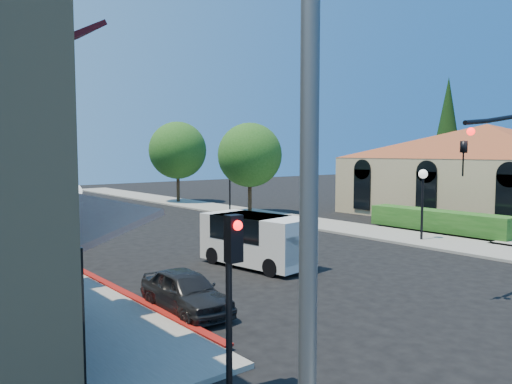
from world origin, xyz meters
TOP-DOWN VIEW (x-y plane):
  - ground at (0.00, 0.00)m, footprint 120.00×120.00m
  - sidewalk_right at (8.75, 27.00)m, footprint 3.50×50.00m
  - curb_red_strip at (-6.90, 8.00)m, footprint 0.25×10.00m
  - mission_building at (21.99, 11.50)m, footprint 30.12×30.12m
  - hedge at (11.70, 9.00)m, footprint 1.40×8.00m
  - conifer_far at (28.00, 18.00)m, footprint 3.20×3.20m
  - street_tree_a at (8.80, 22.00)m, footprint 4.56×4.56m
  - street_tree_b at (8.80, 32.00)m, footprint 4.94×4.94m
  - secondary_signal at (-8.00, 1.41)m, footprint 0.28×0.42m
  - cobra_streetlight at (-9.15, -2.00)m, footprint 3.60×0.25m
  - lamppost_left_near at (-8.50, 8.00)m, footprint 0.44×0.44m
  - lamppost_right_near at (8.50, 8.00)m, footprint 0.44×0.44m
  - lamppost_right_far at (8.50, 24.00)m, footprint 0.44×0.44m
  - white_van at (-1.14, 9.04)m, footprint 2.51×4.68m
  - parked_car_a at (-6.20, 6.00)m, footprint 1.52×3.52m
  - parked_car_b at (-4.80, 19.00)m, footprint 1.50×3.53m
  - parked_car_c at (-6.20, 25.00)m, footprint 1.93×4.74m

SIDE VIEW (x-z plane):
  - ground at x=0.00m, z-range 0.00..0.00m
  - curb_red_strip at x=-6.90m, z-range -0.03..0.03m
  - hedge at x=11.70m, z-range -0.55..0.55m
  - sidewalk_right at x=8.75m, z-range 0.00..0.12m
  - parked_car_b at x=-4.80m, z-range 0.00..1.13m
  - parked_car_a at x=-6.20m, z-range 0.00..1.18m
  - parked_car_c at x=-6.20m, z-range 0.00..1.38m
  - white_van at x=-1.14m, z-range 0.16..2.13m
  - secondary_signal at x=-8.00m, z-range 0.66..3.98m
  - lamppost_left_near at x=-8.50m, z-range 0.95..4.52m
  - lamppost_right_near at x=8.50m, z-range 0.95..4.52m
  - lamppost_right_far at x=8.50m, z-range 0.95..4.52m
  - mission_building at x=21.99m, z-range 0.55..6.95m
  - street_tree_a at x=8.80m, z-range 0.95..7.43m
  - street_tree_b at x=8.80m, z-range 1.03..8.05m
  - cobra_streetlight at x=-9.15m, z-range 0.61..9.92m
  - conifer_far at x=28.00m, z-range 0.86..11.86m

